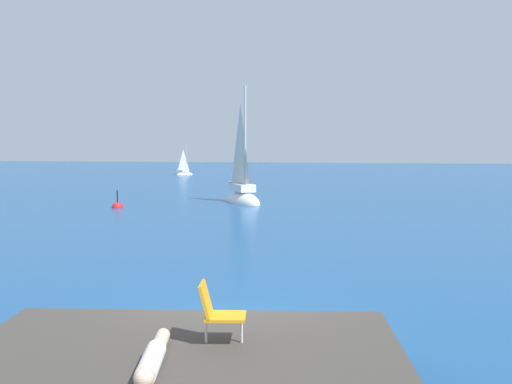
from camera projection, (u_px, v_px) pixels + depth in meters
name	position (u px, v px, depth m)	size (l,w,h in m)	color
ground_plane	(231.00, 328.00, 11.10)	(160.00, 160.00, 0.00)	navy
shore_ledge	(180.00, 382.00, 7.80)	(5.60, 4.26, 0.64)	#423D38
boulder_seaward	(269.00, 353.00, 9.81)	(0.74, 0.59, 0.41)	#3C3638
boulder_inland	(275.00, 346.00, 10.13)	(1.30, 1.04, 0.71)	#404033
sailboat_near	(243.00, 196.00, 33.01)	(2.91, 3.58, 6.66)	white
sailboat_far	(185.00, 173.00, 59.21)	(1.62, 1.45, 3.10)	white
person_sunbather	(153.00, 358.00, 7.37)	(0.47, 1.75, 0.25)	white
beach_chair	(217.00, 310.00, 8.27)	(0.65, 0.55, 0.80)	orange
marker_buoy	(117.00, 208.00, 30.66)	(0.56, 0.56, 1.13)	red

